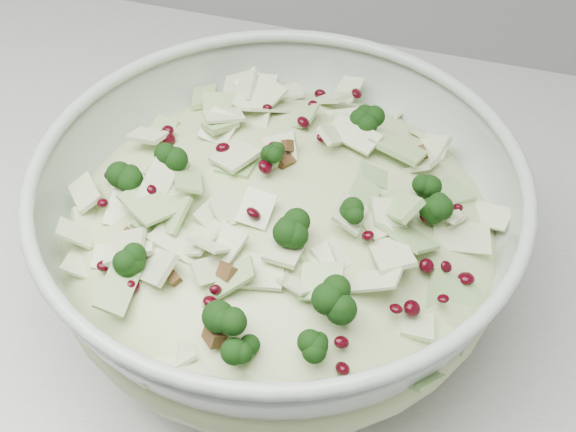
{
  "coord_description": "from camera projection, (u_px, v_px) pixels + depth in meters",
  "views": [
    {
      "loc": [
        0.74,
        1.23,
        1.41
      ],
      "look_at": [
        0.63,
        1.6,
        1.0
      ],
      "focal_mm": 50.0,
      "sensor_mm": 36.0,
      "label": 1
    }
  ],
  "objects": [
    {
      "name": "salad",
      "position": [
        279.0,
        216.0,
        0.57
      ],
      "size": [
        0.38,
        0.38,
        0.14
      ],
      "rotation": [
        0.0,
        0.0,
        -0.19
      ],
      "color": "#B4C687",
      "rests_on": "mixing_bowl"
    },
    {
      "name": "mixing_bowl",
      "position": [
        279.0,
        237.0,
        0.59
      ],
      "size": [
        0.42,
        0.42,
        0.14
      ],
      "rotation": [
        0.0,
        0.0,
        0.24
      ],
      "color": "#ABBCAC",
      "rests_on": "counter"
    }
  ]
}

